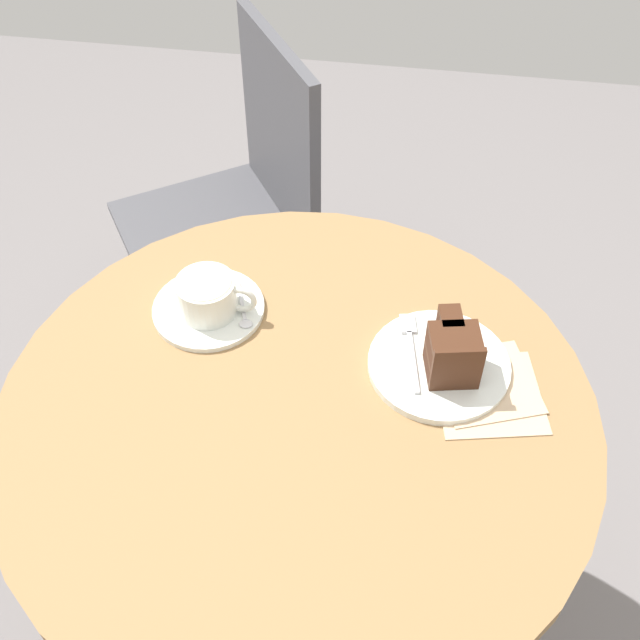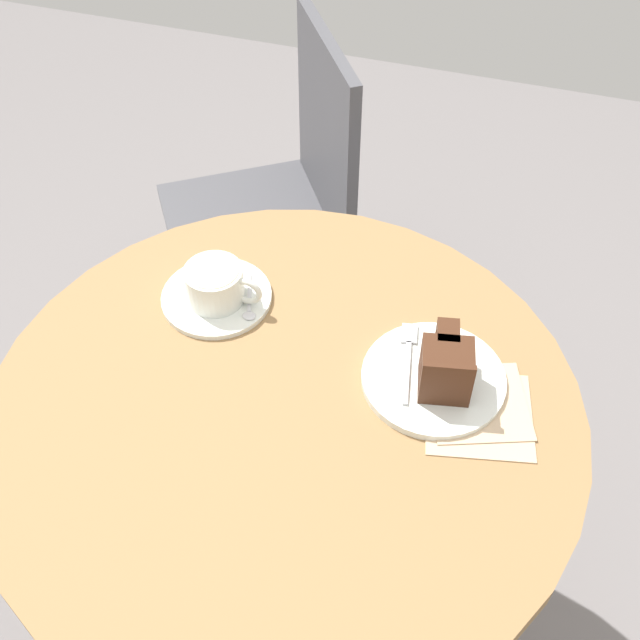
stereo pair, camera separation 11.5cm
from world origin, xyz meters
The scene contains 10 objects.
ground_plane centered at (0.00, 0.00, -0.01)m, with size 4.40×4.40×0.01m, color slate.
cafe_table centered at (0.00, 0.00, 0.63)m, with size 0.83×0.83×0.75m.
saucer centered at (-0.16, 0.16, 0.76)m, with size 0.17×0.17×0.01m.
coffee_cup centered at (-0.16, 0.15, 0.79)m, with size 0.12×0.09×0.06m.
teaspoon centered at (-0.11, 0.16, 0.76)m, with size 0.04×0.09×0.00m.
cake_plate centered at (0.19, 0.10, 0.76)m, with size 0.20×0.20×0.01m.
cake_slice centered at (0.20, 0.09, 0.80)m, with size 0.08×0.10×0.08m.
fork centered at (0.14, 0.13, 0.77)m, with size 0.04×0.15×0.00m.
napkin centered at (0.26, 0.07, 0.76)m, with size 0.17×0.19×0.00m.
cafe_chair centered at (-0.24, 0.72, 0.52)m, with size 0.53×0.53×0.87m.
Camera 2 is at (0.24, -0.61, 1.64)m, focal length 45.00 mm.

